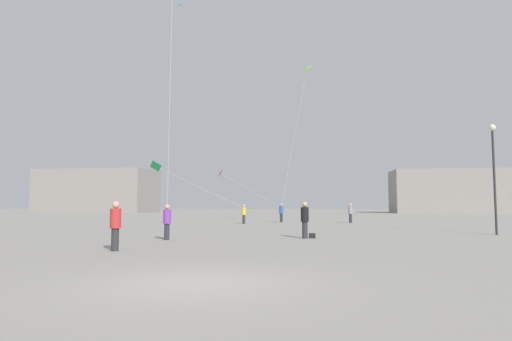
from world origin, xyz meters
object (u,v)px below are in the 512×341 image
object	(u,v)px
person_in_blue	(281,212)
kite_crimson_delta	(221,174)
building_left_hall	(98,191)
person_in_red	(115,224)
kite_lime_diamond	(307,69)
building_centre_hall	(463,191)
handbag_beside_flyer	(312,236)
person_in_purple	(167,220)
person_in_black	(305,218)
person_in_grey	(350,212)
kite_emerald_delta	(157,167)
lamppost_east	(494,162)
person_in_yellow	(244,213)

from	to	relation	value
person_in_blue	kite_crimson_delta	size ratio (longest dim) A/B	0.24
building_left_hall	person_in_red	bearing A→B (deg)	-65.41
kite_lime_diamond	building_centre_hall	world-z (taller)	kite_lime_diamond
building_left_hall	building_centre_hall	world-z (taller)	building_left_hall
person_in_blue	handbag_beside_flyer	bearing A→B (deg)	-54.11
person_in_purple	person_in_red	distance (m)	4.85
person_in_black	building_centre_hall	bearing A→B (deg)	-64.17
person_in_red	kite_crimson_delta	bearing A→B (deg)	156.75
person_in_grey	person_in_blue	size ratio (longest dim) A/B	1.00
person_in_grey	kite_lime_diamond	bearing A→B (deg)	-175.43
person_in_grey	person_in_blue	world-z (taller)	person_in_grey
person_in_grey	kite_emerald_delta	xyz separation A→B (m)	(-17.93, 1.42, 4.25)
kite_emerald_delta	handbag_beside_flyer	bearing A→B (deg)	-54.89
person_in_grey	kite_emerald_delta	bearing A→B (deg)	-174.16
kite_crimson_delta	lamppost_east	size ratio (longest dim) A/B	1.18
person_in_red	lamppost_east	world-z (taller)	lamppost_east
person_in_grey	kite_emerald_delta	size ratio (longest dim) A/B	0.18
person_in_purple	lamppost_east	size ratio (longest dim) A/B	0.27
person_in_grey	lamppost_east	bearing A→B (deg)	-58.77
person_in_grey	handbag_beside_flyer	bearing A→B (deg)	-93.36
kite_crimson_delta	handbag_beside_flyer	xyz separation A→B (m)	(8.28, -25.03, -4.80)
person_in_purple	handbag_beside_flyer	world-z (taller)	person_in_purple
lamppost_east	handbag_beside_flyer	size ratio (longest dim) A/B	18.70
person_in_blue	kite_emerald_delta	distance (m)	12.55
handbag_beside_flyer	person_in_yellow	bearing A→B (deg)	107.62
person_in_black	person_in_grey	xyz separation A→B (m)	(4.72, 17.97, -0.02)
building_centre_hall	kite_crimson_delta	bearing A→B (deg)	-136.37
kite_emerald_delta	person_in_grey	bearing A→B (deg)	-4.54
person_in_purple	kite_lime_diamond	world-z (taller)	kite_lime_diamond
building_centre_hall	lamppost_east	bearing A→B (deg)	-110.00
person_in_yellow	building_centre_hall	world-z (taller)	building_centre_hall
person_in_red	kite_crimson_delta	xyz separation A→B (m)	(-1.08, 31.30, 3.97)
kite_lime_diamond	person_in_blue	bearing A→B (deg)	162.93
building_centre_hall	handbag_beside_flyer	world-z (taller)	building_centre_hall
person_in_yellow	lamppost_east	distance (m)	19.43
kite_emerald_delta	person_in_red	bearing A→B (deg)	-76.03
person_in_purple	person_in_blue	xyz separation A→B (m)	(4.95, 20.43, 0.05)
person_in_black	handbag_beside_flyer	bearing A→B (deg)	-111.27
person_in_purple	building_left_hall	size ratio (longest dim) A/B	0.07
handbag_beside_flyer	person_in_grey	bearing A→B (deg)	76.26
kite_lime_diamond	kite_emerald_delta	xyz separation A→B (m)	(-14.24, 1.05, -8.89)
person_in_black	person_in_blue	world-z (taller)	person_in_black
handbag_beside_flyer	person_in_red	bearing A→B (deg)	-138.96
kite_lime_diamond	handbag_beside_flyer	distance (m)	22.98
person_in_yellow	handbag_beside_flyer	xyz separation A→B (m)	(4.85, -15.27, -0.77)
person_in_red	handbag_beside_flyer	bearing A→B (deg)	105.82
kite_lime_diamond	building_left_hall	distance (m)	63.24
person_in_blue	person_in_red	distance (m)	25.84
building_left_hall	building_centre_hall	bearing A→B (deg)	-1.77
kite_crimson_delta	lamppost_east	bearing A→B (deg)	-50.20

